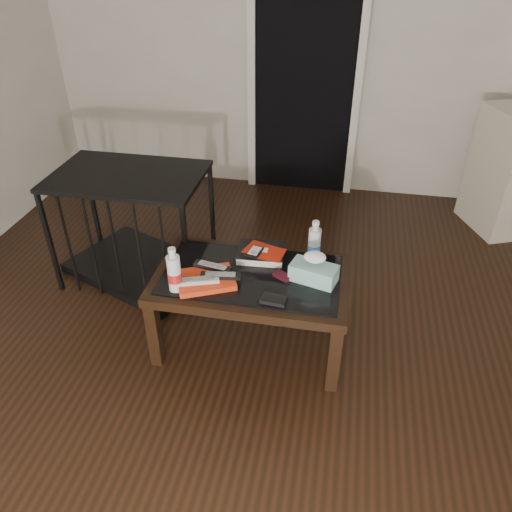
% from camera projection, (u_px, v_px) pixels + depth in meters
% --- Properties ---
extents(ground, '(5.00, 5.00, 0.00)m').
position_uv_depth(ground, '(321.00, 419.00, 2.37)').
color(ground, black).
rests_on(ground, ground).
extents(room_shell, '(5.00, 5.00, 5.00)m').
position_uv_depth(room_shell, '(361.00, 62.00, 1.46)').
color(room_shell, beige).
rests_on(room_shell, ground).
extents(doorway, '(0.90, 0.08, 2.07)m').
position_uv_depth(doorway, '(305.00, 67.00, 3.87)').
color(doorway, black).
rests_on(doorway, ground).
extents(coffee_table, '(1.00, 0.60, 0.46)m').
position_uv_depth(coffee_table, '(252.00, 284.00, 2.59)').
color(coffee_table, black).
rests_on(coffee_table, ground).
extents(pet_crate, '(1.06, 0.90, 0.71)m').
position_uv_depth(pet_crate, '(138.00, 242.00, 3.23)').
color(pet_crate, black).
rests_on(pet_crate, ground).
extents(magazines, '(0.34, 0.31, 0.03)m').
position_uv_depth(magazines, '(206.00, 280.00, 2.49)').
color(magazines, red).
rests_on(magazines, coffee_table).
extents(remote_silver, '(0.21, 0.11, 0.02)m').
position_uv_depth(remote_silver, '(199.00, 280.00, 2.44)').
color(remote_silver, silver).
rests_on(remote_silver, magazines).
extents(remote_black_front, '(0.21, 0.08, 0.02)m').
position_uv_depth(remote_black_front, '(221.00, 275.00, 2.47)').
color(remote_black_front, black).
rests_on(remote_black_front, magazines).
extents(remote_black_back, '(0.21, 0.08, 0.02)m').
position_uv_depth(remote_black_back, '(213.00, 266.00, 2.54)').
color(remote_black_back, black).
rests_on(remote_black_back, magazines).
extents(textbook, '(0.26, 0.22, 0.05)m').
position_uv_depth(textbook, '(261.00, 253.00, 2.67)').
color(textbook, black).
rests_on(textbook, coffee_table).
extents(dvd_mailers, '(0.22, 0.19, 0.01)m').
position_uv_depth(dvd_mailers, '(263.00, 250.00, 2.65)').
color(dvd_mailers, '#AB1B0B').
rests_on(dvd_mailers, textbook).
extents(ipod, '(0.08, 0.11, 0.02)m').
position_uv_depth(ipod, '(255.00, 252.00, 2.62)').
color(ipod, black).
rests_on(ipod, dvd_mailers).
extents(flip_phone, '(0.10, 0.09, 0.02)m').
position_uv_depth(flip_phone, '(282.00, 276.00, 2.52)').
color(flip_phone, black).
rests_on(flip_phone, coffee_table).
extents(wallet, '(0.13, 0.08, 0.02)m').
position_uv_depth(wallet, '(274.00, 300.00, 2.36)').
color(wallet, black).
rests_on(wallet, coffee_table).
extents(water_bottle_left, '(0.07, 0.07, 0.24)m').
position_uv_depth(water_bottle_left, '(174.00, 269.00, 2.38)').
color(water_bottle_left, silver).
rests_on(water_bottle_left, coffee_table).
extents(water_bottle_right, '(0.07, 0.07, 0.24)m').
position_uv_depth(water_bottle_right, '(314.00, 241.00, 2.59)').
color(water_bottle_right, silver).
rests_on(water_bottle_right, coffee_table).
extents(tissue_box, '(0.25, 0.18, 0.09)m').
position_uv_depth(tissue_box, '(314.00, 273.00, 2.49)').
color(tissue_box, teal).
rests_on(tissue_box, coffee_table).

